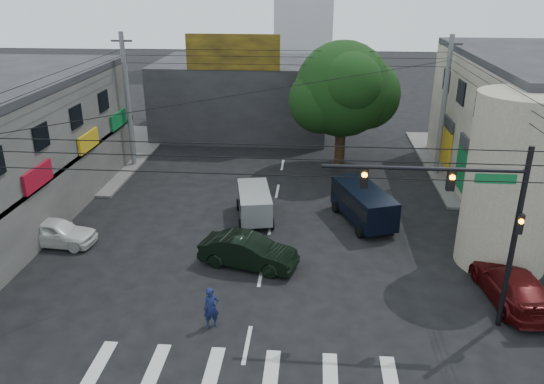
# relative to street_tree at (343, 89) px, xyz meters

# --- Properties ---
(ground) EXTENTS (160.00, 160.00, 0.00)m
(ground) POSITION_rel_street_tree_xyz_m (-4.00, -17.00, -5.47)
(ground) COLOR black
(ground) RESTS_ON ground
(sidewalk_far_left) EXTENTS (16.00, 16.00, 0.15)m
(sidewalk_far_left) POSITION_rel_street_tree_xyz_m (-22.00, 1.00, -5.40)
(sidewalk_far_left) COLOR #514F4C
(sidewalk_far_left) RESTS_ON ground
(sidewalk_far_right) EXTENTS (16.00, 16.00, 0.15)m
(sidewalk_far_right) POSITION_rel_street_tree_xyz_m (14.00, 1.00, -5.40)
(sidewalk_far_right) COLOR #514F4C
(sidewalk_far_right) RESTS_ON ground
(corner_column) EXTENTS (4.00, 4.00, 8.00)m
(corner_column) POSITION_rel_street_tree_xyz_m (7.00, -13.00, -1.47)
(corner_column) COLOR gray
(corner_column) RESTS_ON ground
(building_far) EXTENTS (14.00, 10.00, 6.00)m
(building_far) POSITION_rel_street_tree_xyz_m (-8.00, 9.00, -2.47)
(building_far) COLOR #232326
(building_far) RESTS_ON ground
(billboard) EXTENTS (7.00, 0.30, 2.60)m
(billboard) POSITION_rel_street_tree_xyz_m (-8.00, 4.10, 1.83)
(billboard) COLOR olive
(billboard) RESTS_ON building_far
(street_tree) EXTENTS (6.40, 6.40, 8.70)m
(street_tree) POSITION_rel_street_tree_xyz_m (0.00, 0.00, 0.00)
(street_tree) COLOR black
(street_tree) RESTS_ON ground
(traffic_gantry) EXTENTS (7.10, 0.35, 7.20)m
(traffic_gantry) POSITION_rel_street_tree_xyz_m (3.82, -18.00, -0.64)
(traffic_gantry) COLOR black
(traffic_gantry) RESTS_ON ground
(utility_pole_far_left) EXTENTS (0.32, 0.32, 9.20)m
(utility_pole_far_left) POSITION_rel_street_tree_xyz_m (-14.50, -1.00, -0.87)
(utility_pole_far_left) COLOR #59595B
(utility_pole_far_left) RESTS_ON ground
(utility_pole_far_right) EXTENTS (0.32, 0.32, 9.20)m
(utility_pole_far_right) POSITION_rel_street_tree_xyz_m (6.50, -1.00, -0.87)
(utility_pole_far_right) COLOR #59595B
(utility_pole_far_right) RESTS_ON ground
(dark_sedan) EXTENTS (3.78, 5.28, 1.49)m
(dark_sedan) POSITION_rel_street_tree_xyz_m (-4.65, -14.31, -4.73)
(dark_sedan) COLOR black
(dark_sedan) RESTS_ON ground
(white_compact) EXTENTS (2.26, 4.29, 1.38)m
(white_compact) POSITION_rel_street_tree_xyz_m (-14.50, -13.00, -4.78)
(white_compact) COLOR silver
(white_compact) RESTS_ON ground
(maroon_sedan) EXTENTS (3.16, 5.46, 1.45)m
(maroon_sedan) POSITION_rel_street_tree_xyz_m (6.50, -16.22, -4.75)
(maroon_sedan) COLOR #40090A
(maroon_sedan) RESTS_ON ground
(silver_minivan) EXTENTS (4.53, 3.07, 1.69)m
(silver_minivan) POSITION_rel_street_tree_xyz_m (-4.96, -9.18, -4.63)
(silver_minivan) COLOR gray
(silver_minivan) RESTS_ON ground
(navy_van) EXTENTS (6.03, 5.01, 1.93)m
(navy_van) POSITION_rel_street_tree_xyz_m (0.96, -9.09, -4.51)
(navy_van) COLOR black
(navy_van) RESTS_ON ground
(traffic_officer) EXTENTS (0.89, 0.83, 1.66)m
(traffic_officer) POSITION_rel_street_tree_xyz_m (-5.48, -19.00, -4.64)
(traffic_officer) COLOR #121A41
(traffic_officer) RESTS_ON ground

